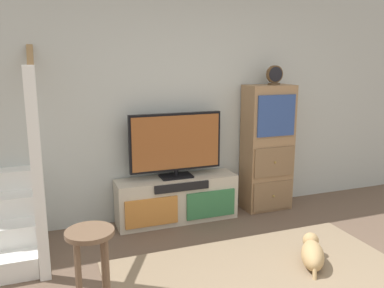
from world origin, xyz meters
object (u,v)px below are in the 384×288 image
side_cabinet (267,148)px  desk_clock (275,75)px  media_console (177,199)px  bar_stool_near (91,254)px  television (176,144)px  dog (312,253)px

side_cabinet → desk_clock: (0.05, -0.01, 0.89)m
media_console → bar_stool_near: (-1.13, -1.50, 0.26)m
television → side_cabinet: side_cabinet is taller
desk_clock → bar_stool_near: 3.01m
side_cabinet → dog: size_ratio=3.12×
bar_stool_near → media_console: bearing=53.1°
media_console → side_cabinet: size_ratio=0.90×
media_console → side_cabinet: bearing=0.5°
media_console → side_cabinet: 1.28m
media_console → desk_clock: bearing=-0.2°
side_cabinet → desk_clock: desk_clock is taller
side_cabinet → dog: bearing=-103.7°
media_console → bar_stool_near: size_ratio=2.02×
side_cabinet → television: bearing=179.3°
bar_stool_near → dog: (1.96, 0.10, -0.40)m
media_console → side_cabinet: (1.18, 0.01, 0.51)m
side_cabinet → desk_clock: bearing=-17.0°
desk_clock → bar_stool_near: size_ratio=0.33×
side_cabinet → desk_clock: size_ratio=6.74×
media_console → dog: bearing=-59.2°
television → bar_stool_near: size_ratio=1.54×
television → dog: size_ratio=2.16×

